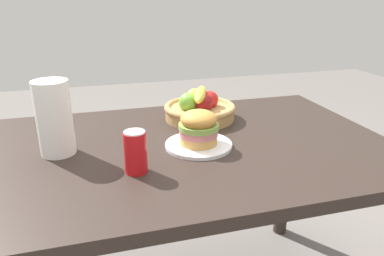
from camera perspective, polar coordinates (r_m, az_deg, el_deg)
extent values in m
cube|color=#2D231E|center=(1.26, -0.61, -3.28)|extent=(1.40, 0.90, 0.04)
cylinder|color=#2D231E|center=(1.76, -24.32, -11.66)|extent=(0.07, 0.07, 0.71)
cylinder|color=#2D231E|center=(1.96, 14.40, -6.94)|extent=(0.07, 0.07, 0.71)
cylinder|color=white|center=(1.23, 1.04, -2.66)|extent=(0.23, 0.23, 0.01)
cylinder|color=tan|center=(1.22, 1.05, -1.76)|extent=(0.12, 0.12, 0.03)
cylinder|color=#C67075|center=(1.21, 1.06, -0.62)|extent=(0.13, 0.13, 0.02)
cylinder|color=#84A84C|center=(1.21, 1.06, 0.26)|extent=(0.13, 0.13, 0.02)
ellipsoid|color=gold|center=(1.20, 1.07, 1.41)|extent=(0.12, 0.12, 0.06)
cylinder|color=red|center=(1.05, -8.84, -3.82)|extent=(0.07, 0.07, 0.12)
cylinder|color=silver|center=(1.03, -9.03, -0.63)|extent=(0.06, 0.06, 0.00)
cylinder|color=tan|center=(1.49, 1.23, 2.33)|extent=(0.28, 0.28, 0.05)
torus|color=tan|center=(1.48, 1.24, 3.25)|extent=(0.29, 0.29, 0.02)
sphere|color=red|center=(1.49, 2.77, 4.45)|extent=(0.07, 0.07, 0.07)
sphere|color=gold|center=(1.54, 0.41, 4.93)|extent=(0.07, 0.07, 0.07)
sphere|color=#6BAD38|center=(1.45, -0.60, 4.05)|extent=(0.08, 0.08, 0.08)
sphere|color=maroon|center=(1.45, 1.87, 3.97)|extent=(0.07, 0.07, 0.07)
ellipsoid|color=yellow|center=(1.45, 1.32, 5.32)|extent=(0.13, 0.22, 0.06)
cylinder|color=white|center=(1.22, -20.78, 1.45)|extent=(0.11, 0.11, 0.24)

